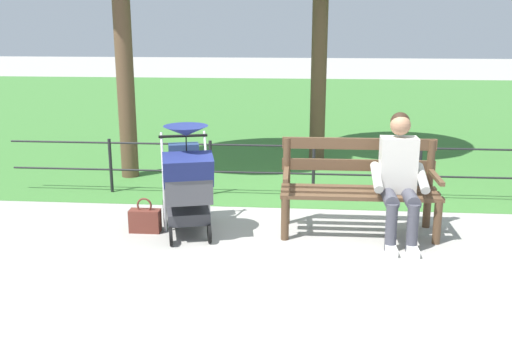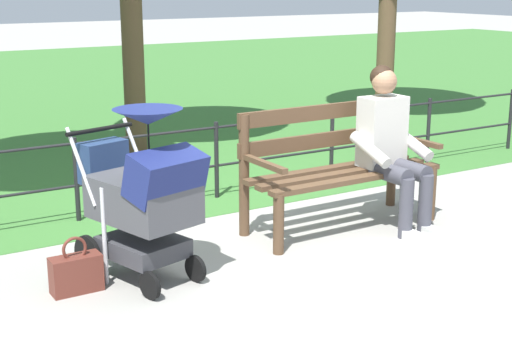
{
  "view_description": "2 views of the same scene",
  "coord_description": "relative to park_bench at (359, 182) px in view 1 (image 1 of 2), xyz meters",
  "views": [
    {
      "loc": [
        0.12,
        5.72,
        2.14
      ],
      "look_at": [
        0.6,
        0.06,
        0.67
      ],
      "focal_mm": 40.68,
      "sensor_mm": 36.0,
      "label": 1
    },
    {
      "loc": [
        3.07,
        4.45,
        1.93
      ],
      "look_at": [
        0.48,
        0.19,
        0.64
      ],
      "focal_mm": 52.22,
      "sensor_mm": 36.0,
      "label": 2
    }
  ],
  "objects": [
    {
      "name": "park_bench",
      "position": [
        0.0,
        0.0,
        0.0
      ],
      "size": [
        1.6,
        0.61,
        0.96
      ],
      "color": "brown",
      "rests_on": "ground"
    },
    {
      "name": "person_on_bench",
      "position": [
        -0.37,
        0.22,
        0.15
      ],
      "size": [
        0.53,
        0.74,
        1.28
      ],
      "color": "#42424C",
      "rests_on": "ground"
    },
    {
      "name": "park_fence",
      "position": [
        0.17,
        -1.16,
        -0.1
      ],
      "size": [
        7.77,
        0.04,
        0.7
      ],
      "color": "black",
      "rests_on": "ground"
    },
    {
      "name": "grass_lawn",
      "position": [
        0.45,
        -8.68,
        -0.52
      ],
      "size": [
        40.0,
        16.0,
        0.01
      ],
      "primitive_type": "cube",
      "color": "#3D7533",
      "rests_on": "ground"
    },
    {
      "name": "ground_plane",
      "position": [
        0.45,
        0.12,
        -0.53
      ],
      "size": [
        60.0,
        60.0,
        0.0
      ],
      "primitive_type": "plane",
      "color": "#9E9B93"
    },
    {
      "name": "stroller",
      "position": [
        1.75,
        0.26,
        0.07
      ],
      "size": [
        0.71,
        0.98,
        1.15
      ],
      "color": "black",
      "rests_on": "ground"
    },
    {
      "name": "handbag",
      "position": [
        2.21,
        0.23,
        -0.4
      ],
      "size": [
        0.32,
        0.14,
        0.37
      ],
      "color": "brown",
      "rests_on": "ground"
    }
  ]
}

